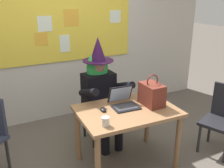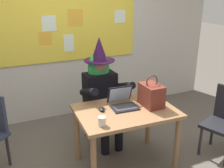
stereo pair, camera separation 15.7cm
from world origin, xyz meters
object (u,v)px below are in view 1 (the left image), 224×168
object	(u,v)px
desk_main	(127,117)
computer_mouse	(103,110)
handbag	(152,94)
coffee_mug	(105,121)
chair_extra_corner	(223,116)
chair_at_desk	(97,104)
person_costumed	(101,87)
laptop	(124,102)

from	to	relation	value
desk_main	computer_mouse	size ratio (longest dim) A/B	11.03
handbag	coffee_mug	bearing A→B (deg)	-163.15
computer_mouse	chair_extra_corner	xyz separation A→B (m)	(1.53, -0.37, -0.26)
chair_at_desk	handbag	world-z (taller)	handbag
handbag	coffee_mug	size ratio (longest dim) A/B	3.98
person_costumed	coffee_mug	bearing A→B (deg)	-23.65
desk_main	computer_mouse	world-z (taller)	computer_mouse
laptop	desk_main	bearing A→B (deg)	-92.13
handbag	coffee_mug	xyz separation A→B (m)	(-0.71, -0.21, -0.09)
coffee_mug	chair_extra_corner	bearing A→B (deg)	-1.73
desk_main	handbag	bearing A→B (deg)	-3.52
coffee_mug	desk_main	bearing A→B (deg)	31.13
computer_mouse	handbag	world-z (taller)	handbag
chair_at_desk	coffee_mug	bearing A→B (deg)	-19.10
person_costumed	chair_extra_corner	distance (m)	1.63
person_costumed	coffee_mug	world-z (taller)	person_costumed
desk_main	handbag	xyz separation A→B (m)	(0.32, -0.02, 0.24)
laptop	coffee_mug	world-z (taller)	laptop
desk_main	computer_mouse	bearing A→B (deg)	161.97
person_costumed	handbag	bearing A→B (deg)	27.34
desk_main	chair_at_desk	xyz separation A→B (m)	(-0.05, 0.75, -0.12)
desk_main	laptop	xyz separation A→B (m)	(0.01, 0.10, 0.15)
chair_at_desk	person_costumed	world-z (taller)	person_costumed
person_costumed	laptop	xyz separation A→B (m)	(0.05, -0.53, -0.01)
coffee_mug	chair_extra_corner	distance (m)	1.68
laptop	computer_mouse	xyz separation A→B (m)	(-0.27, -0.02, -0.03)
person_costumed	computer_mouse	distance (m)	0.59
coffee_mug	chair_extra_corner	xyz separation A→B (m)	(1.65, -0.05, -0.29)
desk_main	handbag	size ratio (longest dim) A/B	3.03
chair_at_desk	computer_mouse	distance (m)	0.74
desk_main	coffee_mug	xyz separation A→B (m)	(-0.39, -0.23, 0.15)
handbag	chair_extra_corner	size ratio (longest dim) A/B	0.43
coffee_mug	computer_mouse	bearing A→B (deg)	68.56
computer_mouse	desk_main	bearing A→B (deg)	-8.42
chair_extra_corner	coffee_mug	bearing A→B (deg)	-22.82
person_costumed	computer_mouse	world-z (taller)	person_costumed
desk_main	person_costumed	size ratio (longest dim) A/B	0.78
desk_main	person_costumed	xyz separation A→B (m)	(-0.04, 0.63, 0.17)
desk_main	person_costumed	world-z (taller)	person_costumed
handbag	chair_at_desk	bearing A→B (deg)	115.36
desk_main	computer_mouse	distance (m)	0.30
handbag	laptop	bearing A→B (deg)	158.70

